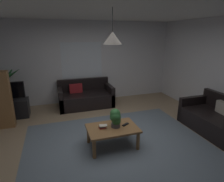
% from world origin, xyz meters
% --- Properties ---
extents(floor, '(5.76, 5.62, 0.02)m').
position_xyz_m(floor, '(0.00, 0.00, -0.01)').
color(floor, '#9E8466').
rests_on(floor, ground).
extents(rug, '(3.74, 3.09, 0.01)m').
position_xyz_m(rug, '(0.00, -0.20, 0.00)').
color(rug, slate).
rests_on(rug, ground).
extents(wall_back, '(5.88, 0.06, 2.63)m').
position_xyz_m(wall_back, '(0.00, 2.84, 1.32)').
color(wall_back, silver).
rests_on(wall_back, ground).
extents(ceiling, '(5.76, 5.62, 0.02)m').
position_xyz_m(ceiling, '(0.00, 0.00, 2.64)').
color(ceiling, white).
extents(window_pane, '(1.32, 0.01, 1.14)m').
position_xyz_m(window_pane, '(-0.22, 2.81, 1.40)').
color(window_pane, white).
extents(couch_under_window, '(1.67, 0.89, 0.82)m').
position_xyz_m(couch_under_window, '(-0.23, 2.31, 0.27)').
color(couch_under_window, black).
rests_on(couch_under_window, ground).
extents(couch_right_side, '(0.89, 1.47, 0.82)m').
position_xyz_m(couch_right_side, '(2.38, -0.24, 0.27)').
color(couch_right_side, black).
rests_on(couch_right_side, ground).
extents(coffee_table, '(1.00, 0.67, 0.42)m').
position_xyz_m(coffee_table, '(-0.12, -0.11, 0.35)').
color(coffee_table, olive).
rests_on(coffee_table, ground).
extents(book_on_table_0, '(0.14, 0.11, 0.03)m').
position_xyz_m(book_on_table_0, '(-0.32, -0.08, 0.43)').
color(book_on_table_0, '#B22D2D').
rests_on(book_on_table_0, coffee_table).
extents(book_on_table_1, '(0.14, 0.10, 0.02)m').
position_xyz_m(book_on_table_1, '(-0.32, -0.08, 0.46)').
color(book_on_table_1, black).
rests_on(book_on_table_1, coffee_table).
extents(book_on_table_2, '(0.17, 0.13, 0.02)m').
position_xyz_m(book_on_table_2, '(-0.31, -0.09, 0.48)').
color(book_on_table_2, beige).
rests_on(book_on_table_2, coffee_table).
extents(remote_on_table_0, '(0.16, 0.12, 0.02)m').
position_xyz_m(remote_on_table_0, '(0.16, -0.09, 0.43)').
color(remote_on_table_0, black).
rests_on(remote_on_table_0, coffee_table).
extents(potted_plant_on_table, '(0.22, 0.24, 0.38)m').
position_xyz_m(potted_plant_on_table, '(-0.06, -0.10, 0.63)').
color(potted_plant_on_table, '#4C4C51').
rests_on(potted_plant_on_table, coffee_table).
extents(tv_stand, '(0.90, 0.44, 0.50)m').
position_xyz_m(tv_stand, '(-2.33, 2.06, 0.25)').
color(tv_stand, black).
rests_on(tv_stand, ground).
extents(tv, '(0.81, 0.16, 0.50)m').
position_xyz_m(tv, '(-2.33, 2.04, 0.76)').
color(tv, black).
rests_on(tv, tv_stand).
extents(potted_palm_corner, '(0.83, 0.79, 1.35)m').
position_xyz_m(potted_palm_corner, '(-2.46, 2.58, 0.63)').
color(potted_palm_corner, brown).
rests_on(potted_palm_corner, ground).
extents(pendant_lamp, '(0.33, 0.33, 0.60)m').
position_xyz_m(pendant_lamp, '(-0.12, -0.11, 2.14)').
color(pendant_lamp, black).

